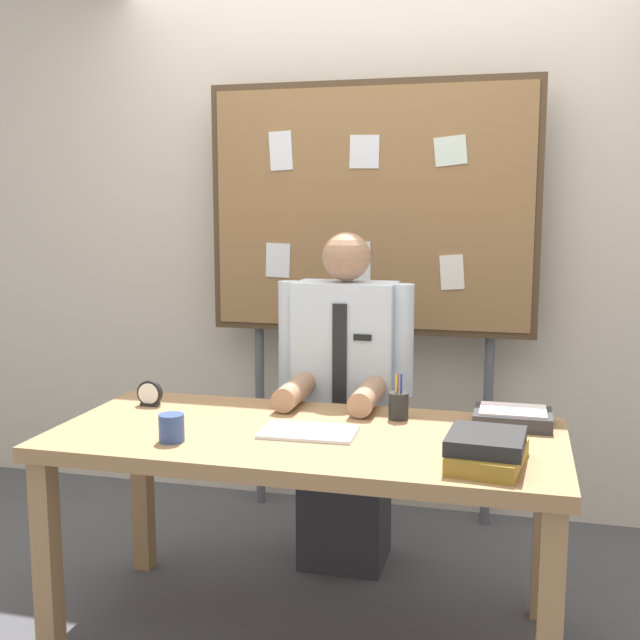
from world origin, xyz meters
The scene contains 11 objects.
ground_plane centered at (0.00, 0.00, 0.00)m, with size 12.00×12.00×0.00m, color #4C4C51.
back_wall centered at (0.00, 1.29, 1.35)m, with size 6.40×0.08×2.70m, color beige.
desk centered at (0.00, 0.00, 0.64)m, with size 1.68×0.78×0.73m.
person centered at (0.00, 0.59, 0.63)m, with size 0.55×0.56×1.37m.
bulletin_board centered at (0.00, 1.09, 1.43)m, with size 1.50×0.09×2.02m.
book_stack centered at (0.59, -0.20, 0.77)m, with size 0.24×0.32×0.10m.
open_notebook centered at (0.01, -0.02, 0.73)m, with size 0.31×0.19×0.01m, color white.
desk_clock centered at (-0.66, 0.18, 0.77)m, with size 0.10×0.04×0.10m.
coffee_mug centered at (-0.39, -0.21, 0.77)m, with size 0.08×0.08×0.09m, color #334C8C.
pen_holder centered at (0.27, 0.23, 0.78)m, with size 0.07×0.07×0.16m.
paper_tray centered at (0.66, 0.25, 0.76)m, with size 0.26×0.20×0.06m.
Camera 1 is at (0.67, -2.41, 1.47)m, focal length 43.76 mm.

